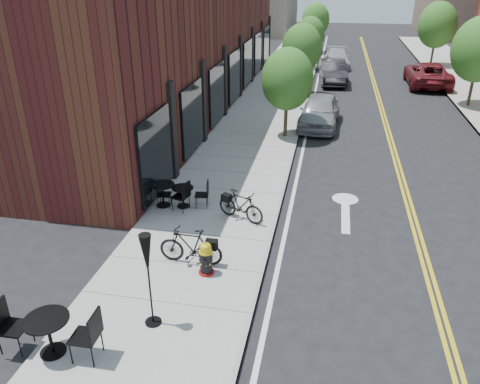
# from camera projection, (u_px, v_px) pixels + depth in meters

# --- Properties ---
(ground) EXTENTS (120.00, 120.00, 0.00)m
(ground) POSITION_uv_depth(u_px,v_px,m) (271.00, 245.00, 12.75)
(ground) COLOR black
(ground) RESTS_ON ground
(sidewalk_near) EXTENTS (4.00, 70.00, 0.12)m
(sidewalk_near) POSITION_uv_depth(u_px,v_px,m) (257.00, 128.00, 21.93)
(sidewalk_near) COLOR #9E9B93
(sidewalk_near) RESTS_ON ground
(building_near) EXTENTS (5.00, 28.00, 7.00)m
(building_near) POSITION_uv_depth(u_px,v_px,m) (187.00, 38.00, 24.77)
(building_near) COLOR #411514
(building_near) RESTS_ON ground
(tree_near_a) EXTENTS (2.20, 2.20, 3.81)m
(tree_near_a) POSITION_uv_depth(u_px,v_px,m) (287.00, 79.00, 19.70)
(tree_near_a) COLOR #382B1E
(tree_near_a) RESTS_ON sidewalk_near
(tree_near_b) EXTENTS (2.30, 2.30, 3.98)m
(tree_near_b) POSITION_uv_depth(u_px,v_px,m) (302.00, 48.00, 26.74)
(tree_near_b) COLOR #382B1E
(tree_near_b) RESTS_ON sidewalk_near
(tree_near_c) EXTENTS (2.10, 2.10, 3.67)m
(tree_near_c) POSITION_uv_depth(u_px,v_px,m) (310.00, 34.00, 33.90)
(tree_near_c) COLOR #382B1E
(tree_near_c) RESTS_ON sidewalk_near
(tree_near_d) EXTENTS (2.40, 2.40, 4.11)m
(tree_near_d) POSITION_uv_depth(u_px,v_px,m) (316.00, 20.00, 40.87)
(tree_near_d) COLOR #382B1E
(tree_near_d) RESTS_ON sidewalk_near
(tree_far_b) EXTENTS (2.80, 2.80, 4.62)m
(tree_far_b) POSITION_uv_depth(u_px,v_px,m) (480.00, 50.00, 24.11)
(tree_far_b) COLOR #382B1E
(tree_far_b) RESTS_ON sidewalk_far
(tree_far_c) EXTENTS (2.80, 2.80, 4.62)m
(tree_far_c) POSITION_uv_depth(u_px,v_px,m) (437.00, 25.00, 34.73)
(tree_far_c) COLOR #382B1E
(tree_far_c) RESTS_ON sidewalk_far
(fire_hydrant) EXTENTS (0.44, 0.44, 0.87)m
(fire_hydrant) POSITION_uv_depth(u_px,v_px,m) (206.00, 259.00, 11.21)
(fire_hydrant) COLOR maroon
(fire_hydrant) RESTS_ON sidewalk_near
(bicycle_left) EXTENTS (1.63, 0.49, 0.98)m
(bicycle_left) POSITION_uv_depth(u_px,v_px,m) (191.00, 246.00, 11.57)
(bicycle_left) COLOR black
(bicycle_left) RESTS_ON sidewalk_near
(bicycle_right) EXTENTS (1.59, 1.01, 0.93)m
(bicycle_right) POSITION_uv_depth(u_px,v_px,m) (241.00, 206.00, 13.61)
(bicycle_right) COLOR black
(bicycle_right) RESTS_ON sidewalk_near
(bistro_set_a) EXTENTS (1.97, 0.87, 1.06)m
(bistro_set_a) POSITION_uv_depth(u_px,v_px,m) (49.00, 331.00, 8.80)
(bistro_set_a) COLOR black
(bistro_set_a) RESTS_ON sidewalk_near
(bistro_set_b) EXTENTS (1.60, 0.78, 0.84)m
(bistro_set_b) POSITION_uv_depth(u_px,v_px,m) (183.00, 194.00, 14.40)
(bistro_set_b) COLOR black
(bistro_set_b) RESTS_ON sidewalk_near
(bistro_set_c) EXTENTS (1.81, 0.93, 0.95)m
(bistro_set_c) POSITION_uv_depth(u_px,v_px,m) (163.00, 192.00, 14.42)
(bistro_set_c) COLOR black
(bistro_set_c) RESTS_ON sidewalk_near
(patio_umbrella) EXTENTS (0.34, 0.34, 2.13)m
(patio_umbrella) POSITION_uv_depth(u_px,v_px,m) (147.00, 261.00, 9.12)
(patio_umbrella) COLOR black
(patio_umbrella) RESTS_ON sidewalk_near
(parked_car_a) EXTENTS (2.00, 4.45, 1.49)m
(parked_car_a) POSITION_uv_depth(u_px,v_px,m) (320.00, 111.00, 22.07)
(parked_car_a) COLOR gray
(parked_car_a) RESTS_ON ground
(parked_car_b) EXTENTS (2.01, 4.63, 1.48)m
(parked_car_b) POSITION_uv_depth(u_px,v_px,m) (333.00, 72.00, 30.49)
(parked_car_b) COLOR black
(parked_car_b) RESTS_ON ground
(parked_car_c) EXTENTS (2.01, 4.60, 1.32)m
(parked_car_c) POSITION_uv_depth(u_px,v_px,m) (337.00, 58.00, 35.63)
(parked_car_c) COLOR #AAAAAE
(parked_car_c) RESTS_ON ground
(parked_car_far) EXTENTS (2.54, 5.43, 1.50)m
(parked_car_far) POSITION_uv_depth(u_px,v_px,m) (428.00, 74.00, 29.81)
(parked_car_far) COLOR maroon
(parked_car_far) RESTS_ON ground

